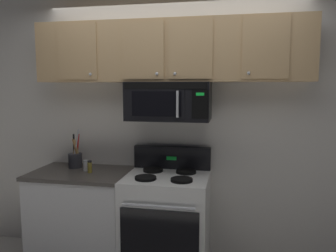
% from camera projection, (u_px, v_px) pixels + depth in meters
% --- Properties ---
extents(back_wall, '(5.20, 0.10, 2.70)m').
position_uv_depth(back_wall, '(174.00, 122.00, 3.32)').
color(back_wall, silver).
rests_on(back_wall, ground_plane).
extents(stove_range, '(0.76, 0.69, 1.12)m').
position_uv_depth(stove_range, '(167.00, 221.00, 3.07)').
color(stove_range, white).
rests_on(stove_range, ground_plane).
extents(over_range_microwave, '(0.76, 0.43, 0.35)m').
position_uv_depth(over_range_microwave, '(169.00, 101.00, 3.05)').
color(over_range_microwave, black).
extents(upper_cabinets, '(2.50, 0.36, 0.55)m').
position_uv_depth(upper_cabinets, '(170.00, 52.00, 3.03)').
color(upper_cabinets, tan).
extents(counter_segment, '(0.93, 0.65, 0.90)m').
position_uv_depth(counter_segment, '(82.00, 216.00, 3.24)').
color(counter_segment, silver).
rests_on(counter_segment, ground_plane).
extents(utensil_crock_charcoal, '(0.13, 0.13, 0.39)m').
position_uv_depth(utensil_crock_charcoal, '(75.00, 159.00, 3.32)').
color(utensil_crock_charcoal, '#2D2D33').
rests_on(utensil_crock_charcoal, counter_segment).
extents(salt_shaker, '(0.05, 0.05, 0.10)m').
position_uv_depth(salt_shaker, '(86.00, 166.00, 3.19)').
color(salt_shaker, white).
rests_on(salt_shaker, counter_segment).
extents(spice_jar, '(0.04, 0.04, 0.12)m').
position_uv_depth(spice_jar, '(90.00, 167.00, 3.13)').
color(spice_jar, olive).
rests_on(spice_jar, counter_segment).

